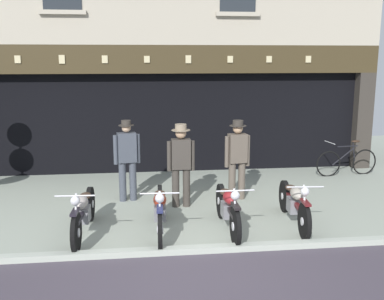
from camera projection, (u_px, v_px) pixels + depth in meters
name	position (u px, v px, depth m)	size (l,w,h in m)	color
ground	(201.00, 289.00, 6.08)	(23.04, 22.00, 0.18)	gray
shop_facade	(164.00, 101.00, 13.50)	(11.34, 4.42, 6.37)	black
motorcycle_left	(83.00, 212.00, 7.72)	(0.62, 2.06, 0.91)	black
motorcycle_center_left	(160.00, 210.00, 7.82)	(0.62, 2.06, 0.92)	black
motorcycle_center	(228.00, 207.00, 7.93)	(0.62, 1.99, 0.92)	black
motorcycle_center_right	(294.00, 203.00, 8.23)	(0.62, 2.04, 0.91)	black
salesman_left	(127.00, 157.00, 9.52)	(0.55, 0.32, 1.72)	#3D424C
shopkeeper_center	(181.00, 161.00, 9.13)	(0.56, 0.37, 1.70)	#38332D
salesman_right	(237.00, 156.00, 9.61)	(0.55, 0.36, 1.71)	brown
advert_board_near	(245.00, 107.00, 12.18)	(0.78, 0.03, 0.99)	beige
leaning_bicycle	(347.00, 161.00, 11.73)	(1.70, 0.50, 0.93)	black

